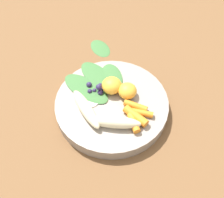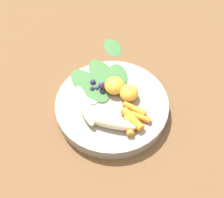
{
  "view_description": "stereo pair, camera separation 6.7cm",
  "coord_description": "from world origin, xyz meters",
  "px_view_note": "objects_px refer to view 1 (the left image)",
  "views": [
    {
      "loc": [
        0.0,
        0.4,
        0.58
      ],
      "look_at": [
        0.0,
        0.0,
        0.04
      ],
      "focal_mm": 45.08,
      "sensor_mm": 36.0,
      "label": 1
    },
    {
      "loc": [
        -0.07,
        0.4,
        0.58
      ],
      "look_at": [
        0.0,
        0.0,
        0.04
      ],
      "focal_mm": 45.08,
      "sensor_mm": 36.0,
      "label": 2
    }
  ],
  "objects_px": {
    "banana_peeled_left": "(114,122)",
    "bowl": "(112,105)",
    "banana_peeled_right": "(86,109)",
    "orange_segment_near": "(112,85)",
    "kale_leaf_stray": "(100,48)"
  },
  "relations": [
    {
      "from": "banana_peeled_left",
      "to": "bowl",
      "type": "bearing_deg",
      "value": 99.98
    },
    {
      "from": "banana_peeled_right",
      "to": "orange_segment_near",
      "type": "height_order",
      "value": "orange_segment_near"
    },
    {
      "from": "orange_segment_near",
      "to": "banana_peeled_right",
      "type": "bearing_deg",
      "value": 47.86
    },
    {
      "from": "banana_peeled_left",
      "to": "orange_segment_near",
      "type": "bearing_deg",
      "value": 97.9
    },
    {
      "from": "bowl",
      "to": "orange_segment_near",
      "type": "relative_size",
      "value": 5.6
    },
    {
      "from": "banana_peeled_left",
      "to": "banana_peeled_right",
      "type": "xyz_separation_m",
      "value": [
        0.06,
        -0.04,
        0.0
      ]
    },
    {
      "from": "kale_leaf_stray",
      "to": "banana_peeled_left",
      "type": "bearing_deg",
      "value": 158.64
    },
    {
      "from": "bowl",
      "to": "banana_peeled_left",
      "type": "relative_size",
      "value": 2.26
    },
    {
      "from": "orange_segment_near",
      "to": "kale_leaf_stray",
      "type": "distance_m",
      "value": 0.19
    },
    {
      "from": "banana_peeled_left",
      "to": "orange_segment_near",
      "type": "distance_m",
      "value": 0.1
    },
    {
      "from": "banana_peeled_right",
      "to": "kale_leaf_stray",
      "type": "height_order",
      "value": "banana_peeled_right"
    },
    {
      "from": "banana_peeled_right",
      "to": "kale_leaf_stray",
      "type": "xyz_separation_m",
      "value": [
        -0.03,
        -0.25,
        -0.04
      ]
    },
    {
      "from": "banana_peeled_left",
      "to": "orange_segment_near",
      "type": "relative_size",
      "value": 2.48
    },
    {
      "from": "banana_peeled_left",
      "to": "kale_leaf_stray",
      "type": "xyz_separation_m",
      "value": [
        0.04,
        -0.29,
        -0.04
      ]
    },
    {
      "from": "bowl",
      "to": "kale_leaf_stray",
      "type": "bearing_deg",
      "value": -81.24
    }
  ]
}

